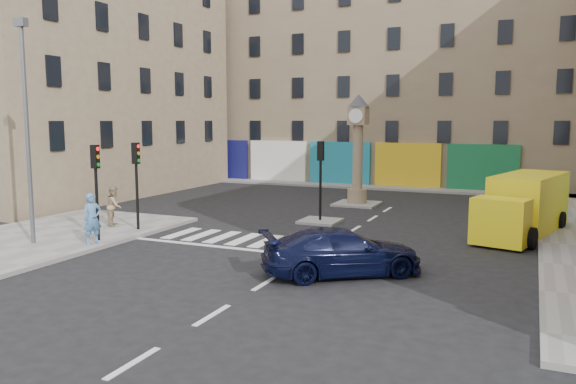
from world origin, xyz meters
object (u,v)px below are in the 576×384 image
Objects in this scene: traffic_light_left_near at (96,177)px; pedestrian_tan at (114,206)px; pedestrian_blue at (92,219)px; traffic_light_left_far at (136,172)px; traffic_light_island at (321,168)px; lamp_post at (26,120)px; navy_sedan at (342,252)px; clock_pillar at (358,142)px; yellow_van at (524,205)px.

traffic_light_left_near is 3.51m from pedestrian_tan.
pedestrian_blue is 3.81m from pedestrian_tan.
pedestrian_tan is at bearing 167.94° from traffic_light_left_far.
traffic_light_island reaches higher than pedestrian_blue.
lamp_post is at bearing 147.39° from pedestrian_tan.
navy_sedan is 12.02m from pedestrian_tan.
traffic_light_left_near reaches higher than pedestrian_blue.
pedestrian_tan is (-7.84, -5.07, -1.56)m from traffic_light_island.
clock_pillar reaches higher than pedestrian_tan.
clock_pillar is at bearing 90.00° from traffic_light_island.
pedestrian_blue is 1.09× the size of pedestrian_tan.
traffic_light_island reaches higher than navy_sedan.
traffic_light_island is 8.95m from yellow_van.
traffic_light_left_near is 1.00× the size of traffic_light_island.
yellow_van is (8.81, 0.76, -1.35)m from traffic_light_island.
traffic_light_left_near and traffic_light_left_far have the same top height.
yellow_van is at bearing 22.19° from traffic_light_left_far.
clock_pillar is (6.30, 11.40, 0.93)m from traffic_light_left_far.
yellow_van is at bearing 29.54° from traffic_light_left_near.
lamp_post is (-1.90, -1.40, 2.17)m from traffic_light_left_near.
traffic_light_left_far is 1.00× the size of traffic_light_island.
traffic_light_left_near is at bearing -178.19° from pedestrian_tan.
traffic_light_left_far is 2.24m from pedestrian_tan.
traffic_light_left_near is at bearing -90.00° from traffic_light_left_far.
clock_pillar reaches higher than pedestrian_blue.
clock_pillar reaches higher than traffic_light_left_near.
yellow_van is 17.64m from pedestrian_tan.
traffic_light_island is at bearing -11.88° from navy_sedan.
traffic_light_left_far is 8.30m from traffic_light_island.
traffic_light_left_near is at bearing -114.55° from clock_pillar.
traffic_light_left_far is at bearing -129.68° from pedestrian_tan.
traffic_light_island reaches higher than yellow_van.
traffic_light_island is at bearing -84.72° from pedestrian_tan.
pedestrian_blue is (2.20, 0.79, -3.68)m from lamp_post.
pedestrian_blue is at bearing -178.76° from pedestrian_tan.
navy_sedan is at bearing -15.46° from traffic_light_left_far.
traffic_light_left_far is at bearing 37.95° from navy_sedan.
yellow_van reaches higher than navy_sedan.
traffic_light_left_near is at bearing 51.03° from pedestrian_blue.
traffic_light_left_far is at bearing -118.94° from clock_pillar.
traffic_light_left_near is 10.25m from navy_sedan.
traffic_light_left_far is 0.45× the size of lamp_post.
traffic_light_left_near is 2.40m from traffic_light_left_far.
traffic_light_left_near reaches higher than yellow_van.
traffic_light_left_far is 2.10× the size of pedestrian_tan.
navy_sedan is at bearing -63.85° from pedestrian_blue.
lamp_post is 1.66× the size of navy_sedan.
traffic_light_left_near is 2.10× the size of pedestrian_tan.
traffic_light_left_far is 1.93× the size of pedestrian_blue.
clock_pillar is 1.22× the size of navy_sedan.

